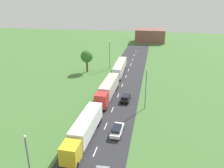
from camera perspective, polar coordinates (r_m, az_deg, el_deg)
The scene contains 12 objects.
road at distance 47.57m, azimuth -0.06°, elevation -6.74°, with size 10.00×140.00×0.06m, color #2B2B30.
lane_marking_centre at distance 44.99m, azimuth -0.77°, elevation -8.43°, with size 0.16×121.27×0.01m.
truck_lead at distance 37.97m, azimuth -6.90°, elevation -11.00°, with size 2.78×14.29×3.61m.
truck_second at distance 52.96m, azimuth -1.00°, elevation -1.18°, with size 2.81×14.61×3.69m.
truck_third at distance 69.68m, azimuth 1.96°, elevation 4.21°, with size 2.79×14.62×3.48m.
car_second at distance 39.98m, azimuth 1.27°, elevation -11.32°, with size 1.85×4.58×1.38m.
car_third at distance 51.74m, azimuth 3.40°, elevation -3.44°, with size 1.91×4.31×1.40m.
lamppost_lead at distance 30.05m, azimuth -20.08°, elevation -17.12°, with size 0.36×0.36×7.52m.
lamppost_second at distance 47.30m, azimuth 8.39°, elevation -0.75°, with size 0.36×0.36×8.69m.
lamppost_third at distance 74.24m, azimuth -0.59°, elevation 7.64°, with size 0.36×0.36×9.12m.
tree_pine at distance 71.18m, azimuth -6.29°, elevation 6.78°, with size 3.77×3.77×6.80m.
distant_building at distance 121.90m, azimuth 9.44°, elevation 11.73°, with size 14.68×10.50×6.37m, color brown.
Camera 1 is at (7.89, -16.88, 22.13)m, focal length 36.89 mm.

